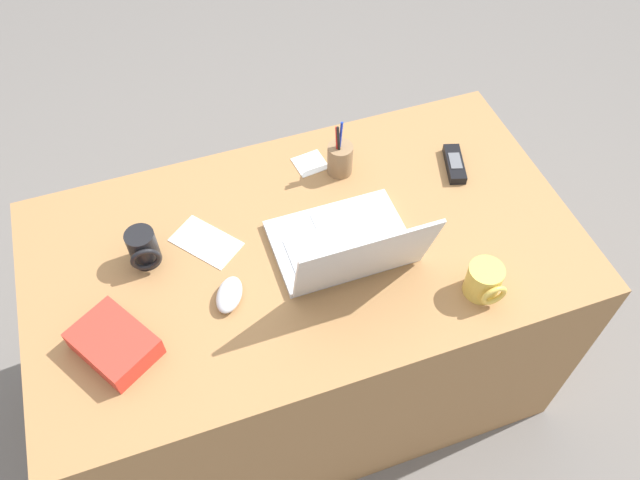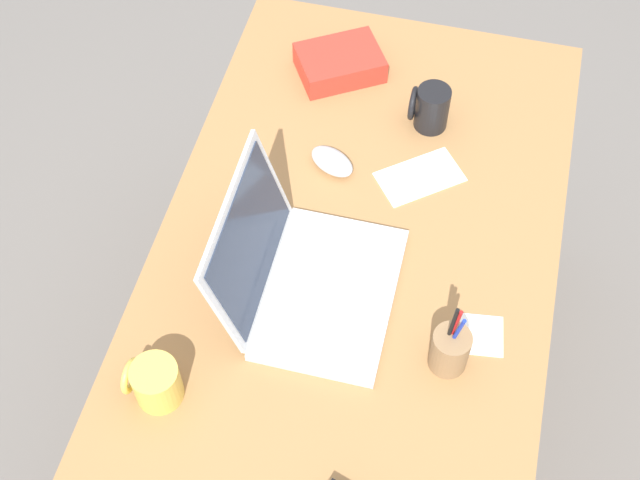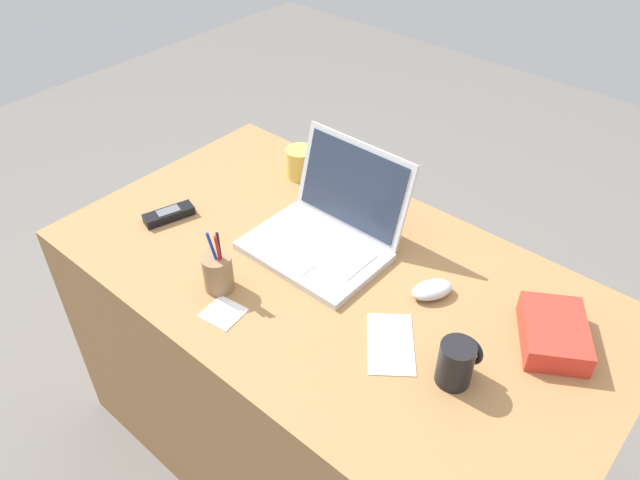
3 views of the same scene
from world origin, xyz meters
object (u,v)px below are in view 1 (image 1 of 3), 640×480
Objects in this scene: laptop at (348,246)px; pen_holder at (340,159)px; computer_mouse at (229,295)px; coffee_mug_white at (484,281)px; snack_bag at (114,343)px; cordless_phone at (455,164)px; coffee_mug_tall at (144,249)px.

laptop is 2.02× the size of pen_holder.
coffee_mug_white is (-0.56, 0.18, 0.03)m from computer_mouse.
snack_bag is (0.27, 0.05, 0.01)m from computer_mouse.
laptop reaches higher than pen_holder.
laptop reaches higher than computer_mouse.
cordless_phone is at bearing -107.70° from coffee_mug_white.
coffee_mug_white is at bearing 143.55° from laptop.
pen_holder reaches higher than cordless_phone.
computer_mouse is 1.01× the size of coffee_mug_tall.
computer_mouse is 0.60× the size of pen_holder.
laptop is 0.49m from coffee_mug_tall.
coffee_mug_white is 0.57× the size of pen_holder.
snack_bag is at bearing 64.10° from coffee_mug_tall.
cordless_phone is 0.99m from snack_bag.
pen_holder reaches higher than coffee_mug_white.
computer_mouse reaches higher than cordless_phone.
laptop reaches higher than coffee_mug_tall.
pen_holder reaches higher than coffee_mug_tall.
coffee_mug_tall is (0.46, -0.15, 0.00)m from laptop.
coffee_mug_tall is 0.56m from pen_holder.
coffee_mug_tall is at bearing 2.61° from cordless_phone.
laptop is at bearing 26.38° from cordless_phone.
laptop is at bearing -36.45° from coffee_mug_white.
coffee_mug_white reaches higher than snack_bag.
coffee_mug_tall is 0.85m from cordless_phone.
cordless_phone is at bearing -164.97° from snack_bag.
pen_holder is at bearing -16.65° from cordless_phone.
computer_mouse is at bearing 37.98° from pen_holder.
laptop is 1.87× the size of snack_bag.
cordless_phone is 0.32m from pen_holder.
coffee_mug_white reaches higher than computer_mouse.
coffee_mug_tall is 0.24m from snack_bag.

